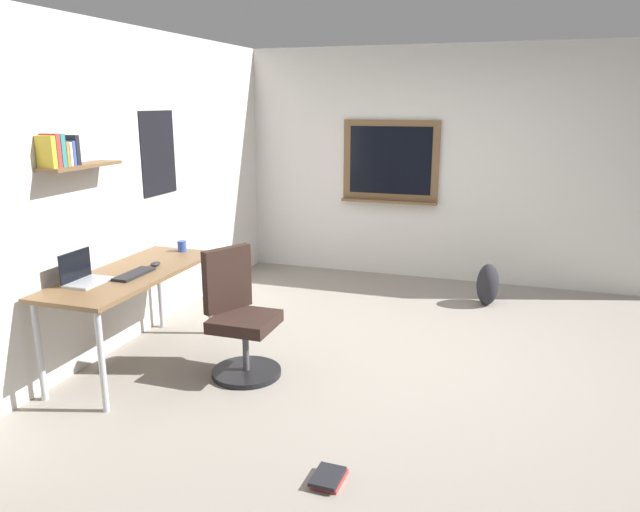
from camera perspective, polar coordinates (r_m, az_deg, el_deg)
name	(u,v)px	position (r m, az deg, el deg)	size (l,w,h in m)	color
ground_plane	(413,362)	(4.84, 8.91, -9.97)	(5.20, 5.20, 0.00)	gray
wall_back	(135,185)	(5.40, -17.22, 6.53)	(5.00, 0.30, 2.60)	silver
wall_right	(453,166)	(6.88, 12.58, 8.38)	(0.22, 5.00, 2.60)	silver
desk	(132,281)	(4.76, -17.49, -2.27)	(1.57, 0.62, 0.74)	brown
office_chair	(240,322)	(4.50, -7.68, -6.22)	(0.55, 0.56, 0.95)	black
laptop	(83,276)	(4.55, -21.70, -1.74)	(0.31, 0.21, 0.23)	#ADAFB5
keyboard	(134,274)	(4.64, -17.34, -1.66)	(0.37, 0.13, 0.02)	black
computer_mouse	(155,264)	(4.86, -15.45, -0.72)	(0.10, 0.06, 0.03)	#262628
coffee_mug	(182,246)	(5.27, -13.04, 0.93)	(0.08, 0.08, 0.09)	#334CA5
backpack	(488,284)	(6.25, 15.73, -2.64)	(0.32, 0.22, 0.42)	#232328
book_stack_on_floor	(329,478)	(3.44, 0.83, -20.41)	(0.23, 0.17, 0.05)	#C63833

